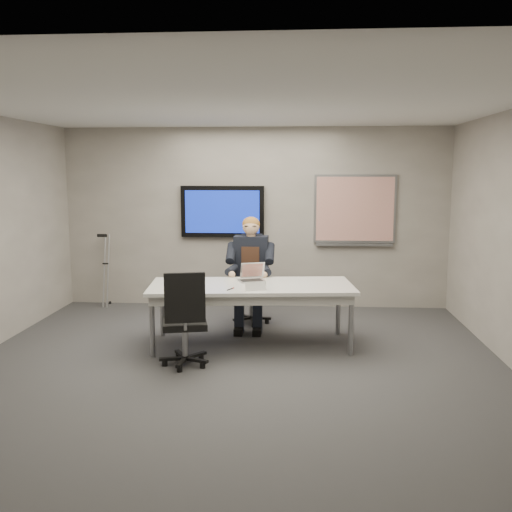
# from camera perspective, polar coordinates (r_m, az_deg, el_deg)

# --- Properties ---
(floor) EXTENTS (6.00, 6.00, 0.02)m
(floor) POSITION_cam_1_polar(r_m,az_deg,el_deg) (6.30, -2.21, -11.24)
(floor) COLOR #39383B
(floor) RESTS_ON ground
(ceiling) EXTENTS (6.00, 6.00, 0.02)m
(ceiling) POSITION_cam_1_polar(r_m,az_deg,el_deg) (5.97, -2.37, 14.98)
(ceiling) COLOR silver
(ceiling) RESTS_ON wall_back
(wall_back) EXTENTS (6.00, 0.02, 2.80)m
(wall_back) POSITION_cam_1_polar(r_m,az_deg,el_deg) (8.94, -0.13, 3.83)
(wall_back) COLOR gray
(wall_back) RESTS_ON ground
(wall_front) EXTENTS (6.00, 0.02, 2.80)m
(wall_front) POSITION_cam_1_polar(r_m,az_deg,el_deg) (3.05, -8.63, -5.33)
(wall_front) COLOR gray
(wall_front) RESTS_ON ground
(conference_table) EXTENTS (2.55, 1.27, 0.76)m
(conference_table) POSITION_cam_1_polar(r_m,az_deg,el_deg) (6.96, -0.47, -3.57)
(conference_table) COLOR silver
(conference_table) RESTS_ON ground
(tv_display) EXTENTS (1.30, 0.09, 0.80)m
(tv_display) POSITION_cam_1_polar(r_m,az_deg,el_deg) (8.94, -3.37, 4.46)
(tv_display) COLOR black
(tv_display) RESTS_ON wall_back
(whiteboard) EXTENTS (1.25, 0.08, 1.10)m
(whiteboard) POSITION_cam_1_polar(r_m,az_deg,el_deg) (8.92, 9.86, 4.54)
(whiteboard) COLOR gray
(whiteboard) RESTS_ON wall_back
(office_chair_far) EXTENTS (0.54, 0.54, 1.05)m
(office_chair_far) POSITION_cam_1_polar(r_m,az_deg,el_deg) (8.08, -0.41, -4.36)
(office_chair_far) COLOR black
(office_chair_far) RESTS_ON ground
(office_chair_near) EXTENTS (0.61, 0.61, 1.08)m
(office_chair_near) POSITION_cam_1_polar(r_m,az_deg,el_deg) (6.33, -7.11, -8.01)
(office_chair_near) COLOR black
(office_chair_near) RESTS_ON ground
(seated_person) EXTENTS (0.47, 0.81, 1.51)m
(seated_person) POSITION_cam_1_polar(r_m,az_deg,el_deg) (7.76, -0.60, -2.79)
(seated_person) COLOR #1B212E
(seated_person) RESTS_ON office_chair_far
(crutch) EXTENTS (0.24, 0.59, 1.23)m
(crutch) POSITION_cam_1_polar(r_m,az_deg,el_deg) (9.32, -14.76, -1.24)
(crutch) COLOR #ABADB3
(crutch) RESTS_ON ground
(laptop) EXTENTS (0.37, 0.39, 0.22)m
(laptop) POSITION_cam_1_polar(r_m,az_deg,el_deg) (7.18, -0.41, -2.04)
(laptop) COLOR #B5B5B7
(laptop) RESTS_ON conference_table
(name_tent) EXTENTS (0.25, 0.14, 0.10)m
(name_tent) POSITION_cam_1_polar(r_m,az_deg,el_deg) (6.62, -0.03, -3.00)
(name_tent) COLOR silver
(name_tent) RESTS_ON conference_table
(pen) EXTENTS (0.07, 0.15, 0.01)m
(pen) POSITION_cam_1_polar(r_m,az_deg,el_deg) (6.66, -2.56, -3.31)
(pen) COLOR black
(pen) RESTS_ON conference_table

